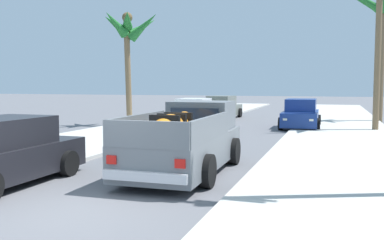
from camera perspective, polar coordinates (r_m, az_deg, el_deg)
ground_plane at (r=8.08m, az=-16.05°, el=-11.79°), size 160.00×160.00×0.00m
sidewalk_left at (r=20.67m, az=-8.07°, el=-1.42°), size 4.65×60.00×0.12m
sidewalk_right at (r=18.48m, az=19.63°, el=-2.39°), size 4.65×60.00×0.12m
curb_left at (r=20.27m, az=-5.73°, el=-1.55°), size 0.16×60.00×0.10m
curb_right at (r=18.49m, az=16.77°, el=-2.34°), size 0.16×60.00×0.10m
pickup_truck at (r=11.03m, az=-0.73°, el=-2.85°), size 2.31×5.25×1.80m
car_left_near at (r=23.04m, az=0.19°, el=0.89°), size 2.16×4.32×1.54m
car_right_near at (r=28.71m, az=4.06°, el=1.65°), size 2.20×4.33×1.54m
car_left_mid at (r=22.90m, az=14.54°, el=0.72°), size 2.08×4.28×1.54m
car_right_mid at (r=10.54m, az=-24.49°, el=-4.20°), size 2.03×4.26×1.54m
palm_tree_right_fore at (r=28.29m, az=24.56°, el=13.21°), size 4.23×3.85×8.01m
palm_tree_right_back at (r=23.94m, az=-8.46°, el=11.78°), size 3.40×3.74×6.33m
hedge_bush at (r=16.05m, az=-23.28°, el=-1.79°), size 1.80×2.80×1.10m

